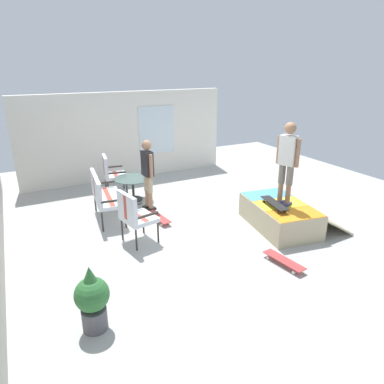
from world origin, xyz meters
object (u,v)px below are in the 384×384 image
patio_bench (103,193)px  patio_chair_by_wall (134,213)px  patio_table (133,185)px  person_skater (287,158)px  person_watching (148,170)px  skate_ramp (281,215)px  patio_chair_near_house (111,171)px  potted_plant (92,298)px  skateboard_spare (284,261)px  skateboard_on_ramp (274,203)px  skateboard_by_bench (158,217)px

patio_bench → patio_chair_by_wall: 1.35m
patio_table → person_skater: 3.83m
person_watching → person_skater: (-2.22, -2.06, 0.55)m
skate_ramp → person_skater: 1.23m
patio_chair_near_house → patio_chair_by_wall: (-2.85, 0.34, 0.00)m
skate_ramp → person_watching: size_ratio=1.21×
patio_chair_by_wall → person_watching: size_ratio=0.62×
person_skater → potted_plant: (-1.16, 4.09, -1.03)m
person_skater → potted_plant: 4.38m
patio_chair_near_house → potted_plant: 5.04m
skate_ramp → patio_bench: 3.78m
skate_ramp → patio_bench: bearing=56.9°
skateboard_spare → skateboard_on_ramp: skateboard_on_ramp is taller
skateboard_spare → potted_plant: size_ratio=0.89×
patio_bench → potted_plant: size_ratio=1.41×
patio_chair_by_wall → person_watching: (1.43, -0.83, 0.33)m
patio_chair_near_house → person_watching: person_watching is taller
patio_table → person_watching: bearing=-169.0°
patio_chair_near_house → person_watching: size_ratio=0.62×
skateboard_by_bench → potted_plant: 3.34m
patio_bench → person_skater: size_ratio=0.79×
patio_bench → skateboard_on_ramp: (-2.16, -2.87, 0.00)m
skateboard_by_bench → potted_plant: size_ratio=0.89×
patio_chair_by_wall → skateboard_on_ramp: patio_chair_by_wall is taller
skateboard_spare → patio_chair_near_house: bearing=19.1°
patio_chair_by_wall → patio_chair_near_house: bearing=-6.8°
patio_bench → patio_chair_by_wall: size_ratio=1.27×
skate_ramp → person_skater: bearing=158.9°
person_skater → potted_plant: bearing=105.8°
skateboard_spare → potted_plant: (-0.04, 3.18, 0.38)m
patio_table → skateboard_on_ramp: 3.56m
patio_chair_by_wall → skateboard_spare: (-1.91, -1.98, -0.53)m
skate_ramp → skateboard_spare: size_ratio=2.41×
patio_bench → potted_plant: 3.42m
patio_chair_near_house → person_watching: bearing=-160.8°
patio_table → person_watching: 0.91m
patio_table → skateboard_by_bench: patio_table is taller
person_skater → skateboard_on_ramp: bearing=98.8°
person_watching → skateboard_by_bench: size_ratio=2.00×
patio_chair_near_house → skateboard_by_bench: size_ratio=1.25×
patio_chair_near_house → person_skater: size_ratio=0.62×
patio_table → person_skater: (-2.94, -2.20, 1.09)m
skate_ramp → patio_bench: size_ratio=1.52×
skate_ramp → potted_plant: 4.30m
patio_bench → skate_ramp: bearing=-123.1°
patio_chair_by_wall → person_watching: bearing=-30.1°
potted_plant → skateboard_by_bench: bearing=-36.4°
patio_bench → potted_plant: patio_bench is taller
patio_bench → skateboard_on_ramp: patio_bench is taller
patio_table → skateboard_by_bench: size_ratio=1.10×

